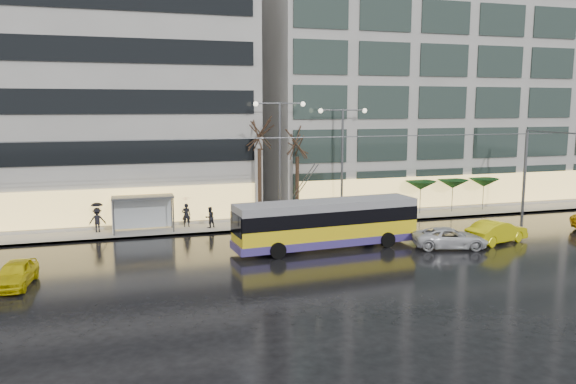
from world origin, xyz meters
name	(u,v)px	position (x,y,z in m)	size (l,w,h in m)	color
ground	(298,264)	(0.00, 0.00, 0.00)	(140.00, 140.00, 0.00)	black
sidewalk	(269,215)	(2.00, 14.00, 0.07)	(80.00, 10.00, 0.15)	gray
kerb	(286,228)	(2.00, 9.05, 0.07)	(80.00, 0.10, 0.15)	slate
building_left	(27,76)	(-16.00, 19.00, 11.15)	(34.00, 14.00, 22.00)	#9F9D98
building_right	(428,66)	(19.00, 19.00, 12.65)	(32.00, 14.00, 25.00)	#9F9D98
trolleybus	(326,225)	(2.80, 2.96, 1.48)	(11.91, 4.84, 5.45)	yellow
catenary	(277,173)	(1.00, 7.94, 4.25)	(42.24, 5.12, 7.00)	#595B60
bus_shelter	(137,206)	(-8.38, 10.69, 1.96)	(4.20, 1.60, 2.51)	#595B60
street_lamp_near	(280,145)	(2.00, 10.80, 5.99)	(3.96, 0.36, 9.03)	#595B60
street_lamp_far	(342,147)	(7.00, 10.80, 5.71)	(3.96, 0.36, 8.53)	#595B60
tree_a	(259,130)	(0.50, 11.00, 7.09)	(3.20, 3.20, 8.40)	black
tree_b	(297,139)	(3.50, 11.20, 6.40)	(3.20, 3.20, 7.70)	black
parasol_a	(421,185)	(14.00, 11.00, 2.45)	(2.50, 2.50, 2.65)	#595B60
parasol_b	(453,184)	(17.00, 11.00, 2.45)	(2.50, 2.50, 2.65)	#595B60
parasol_c	(484,183)	(20.00, 11.00, 2.45)	(2.50, 2.50, 2.65)	#595B60
taxi_a	(16,274)	(-14.58, 0.28, 0.65)	(1.53, 3.81, 1.30)	#DAC80B
taxi_b	(497,232)	(13.98, 1.12, 0.74)	(1.57, 4.50, 1.48)	#D8CD0B
sedan_silver	(450,238)	(10.30, 0.80, 0.64)	(2.13, 4.61, 1.28)	silver
pedestrian_a	(186,207)	(-4.95, 11.24, 1.59)	(1.12, 1.13, 2.19)	black
pedestrian_b	(210,217)	(-3.37, 10.39, 0.91)	(0.91, 0.83, 1.52)	black
pedestrian_c	(97,216)	(-11.09, 11.25, 1.26)	(1.16, 0.89, 2.11)	black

